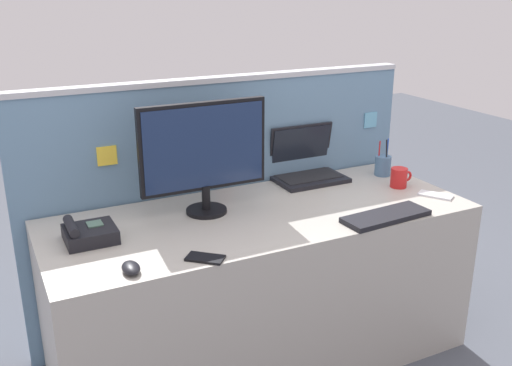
% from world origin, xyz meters
% --- Properties ---
extents(ground_plane, '(10.00, 10.00, 0.00)m').
position_xyz_m(ground_plane, '(0.00, 0.00, 0.00)').
color(ground_plane, '#4C515B').
extents(desk, '(1.81, 0.71, 0.71)m').
position_xyz_m(desk, '(0.00, 0.00, 0.36)').
color(desk, '#ADA89E').
rests_on(desk, ground_plane).
extents(cubicle_divider, '(1.92, 0.08, 1.23)m').
position_xyz_m(cubicle_divider, '(0.00, 0.40, 0.62)').
color(cubicle_divider, '#6084A3').
rests_on(cubicle_divider, ground_plane).
extents(desktop_monitor, '(0.55, 0.17, 0.47)m').
position_xyz_m(desktop_monitor, '(-0.20, 0.12, 0.98)').
color(desktop_monitor, black).
rests_on(desktop_monitor, desk).
extents(laptop, '(0.34, 0.24, 0.26)m').
position_xyz_m(laptop, '(0.40, 0.32, 0.78)').
color(laptop, black).
rests_on(laptop, desk).
extents(desk_phone, '(0.19, 0.17, 0.09)m').
position_xyz_m(desk_phone, '(-0.71, 0.04, 0.74)').
color(desk_phone, black).
rests_on(desk_phone, desk).
extents(keyboard_main, '(0.39, 0.16, 0.02)m').
position_xyz_m(keyboard_main, '(0.44, -0.28, 0.72)').
color(keyboard_main, black).
rests_on(keyboard_main, desk).
extents(computer_mouse_right_hand, '(0.06, 0.10, 0.03)m').
position_xyz_m(computer_mouse_right_hand, '(-0.63, -0.27, 0.73)').
color(computer_mouse_right_hand, black).
rests_on(computer_mouse_right_hand, desk).
extents(pen_cup, '(0.08, 0.08, 0.19)m').
position_xyz_m(pen_cup, '(0.78, 0.18, 0.76)').
color(pen_cup, '#4C7093').
rests_on(pen_cup, desk).
extents(cell_phone_black_slab, '(0.15, 0.14, 0.01)m').
position_xyz_m(cell_phone_black_slab, '(-0.37, -0.30, 0.72)').
color(cell_phone_black_slab, black).
rests_on(cell_phone_black_slab, desk).
extents(cell_phone_white_slab, '(0.14, 0.16, 0.01)m').
position_xyz_m(cell_phone_white_slab, '(0.81, -0.17, 0.72)').
color(cell_phone_white_slab, silver).
rests_on(cell_phone_white_slab, desk).
extents(coffee_mug, '(0.12, 0.08, 0.09)m').
position_xyz_m(coffee_mug, '(0.74, 0.01, 0.76)').
color(coffee_mug, red).
rests_on(coffee_mug, desk).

